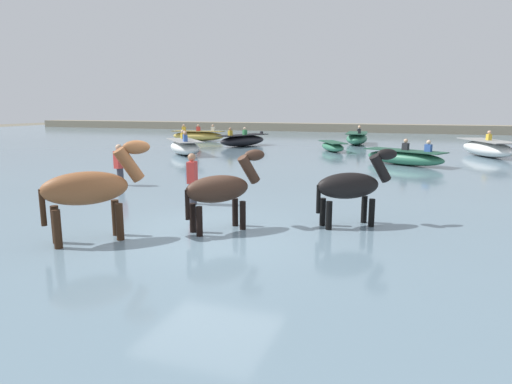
{
  "coord_description": "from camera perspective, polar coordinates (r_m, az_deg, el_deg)",
  "views": [
    {
      "loc": [
        3.64,
        -7.62,
        2.76
      ],
      "look_at": [
        0.31,
        1.87,
        0.84
      ],
      "focal_mm": 31.15,
      "sensor_mm": 36.0,
      "label": 1
    }
  ],
  "objects": [
    {
      "name": "horse_trailing_black",
      "position": [
        9.29,
        12.15,
        0.53
      ],
      "size": [
        1.64,
        1.24,
        1.92
      ],
      "color": "black",
      "rests_on": "ground"
    },
    {
      "name": "boat_distant_east",
      "position": [
        33.06,
        -7.44,
        7.18
      ],
      "size": [
        4.0,
        1.49,
        1.19
      ],
      "color": "gold",
      "rests_on": "water_surface"
    },
    {
      "name": "person_wading_mid",
      "position": [
        11.31,
        -8.16,
        1.1
      ],
      "size": [
        0.26,
        0.35,
        1.63
      ],
      "color": "#383842",
      "rests_on": "ground"
    },
    {
      "name": "ground_plane",
      "position": [
        8.88,
        -5.92,
        -7.32
      ],
      "size": [
        120.0,
        120.0,
        0.0
      ],
      "primitive_type": "plane",
      "color": "#666051"
    },
    {
      "name": "far_shoreline",
      "position": [
        45.6,
        14.92,
        7.73
      ],
      "size": [
        80.0,
        2.4,
        1.13
      ],
      "primitive_type": "cube",
      "color": "gray",
      "rests_on": "ground"
    },
    {
      "name": "boat_near_port",
      "position": [
        25.22,
        9.81,
        5.77
      ],
      "size": [
        2.09,
        2.9,
        0.53
      ],
      "color": "#337556",
      "rests_on": "water_surface"
    },
    {
      "name": "horse_lead_dark_bay",
      "position": [
        8.77,
        -4.51,
        0.13
      ],
      "size": [
        1.37,
        1.55,
        1.92
      ],
      "color": "#382319",
      "rests_on": "ground"
    },
    {
      "name": "boat_near_starboard",
      "position": [
        25.09,
        27.57,
        5.0
      ],
      "size": [
        2.72,
        4.38,
        1.29
      ],
      "color": "silver",
      "rests_on": "water_surface"
    },
    {
      "name": "boat_mid_outer",
      "position": [
        30.36,
        12.82,
        6.73
      ],
      "size": [
        1.59,
        3.87,
        1.25
      ],
      "color": "#337556",
      "rests_on": "water_surface"
    },
    {
      "name": "boat_mid_channel",
      "position": [
        20.02,
        18.51,
        4.25
      ],
      "size": [
        3.63,
        2.67,
        1.11
      ],
      "color": "#337556",
      "rests_on": "water_surface"
    },
    {
      "name": "boat_far_inshore",
      "position": [
        28.22,
        -1.71,
        6.65
      ],
      "size": [
        2.58,
        3.91,
        1.2
      ],
      "color": "black",
      "rests_on": "water_surface"
    },
    {
      "name": "boat_distant_west",
      "position": [
        23.51,
        -9.15,
        5.72
      ],
      "size": [
        3.42,
        3.69,
        1.23
      ],
      "color": "silver",
      "rests_on": "water_surface"
    },
    {
      "name": "person_wading_close",
      "position": [
        14.56,
        -17.08,
        2.89
      ],
      "size": [
        0.25,
        0.35,
        1.63
      ],
      "color": "#383842",
      "rests_on": "ground"
    },
    {
      "name": "horse_flank_chestnut",
      "position": [
        8.56,
        -20.48,
        0.16
      ],
      "size": [
        1.59,
        1.7,
        2.16
      ],
      "color": "brown",
      "rests_on": "ground"
    },
    {
      "name": "water_surface",
      "position": [
        18.18,
        7.63,
        2.54
      ],
      "size": [
        90.0,
        90.0,
        0.34
      ],
      "primitive_type": "cube",
      "color": "slate",
      "rests_on": "ground"
    }
  ]
}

